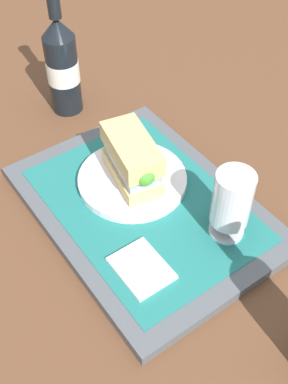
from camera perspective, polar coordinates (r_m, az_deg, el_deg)
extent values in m
plane|color=brown|center=(0.83, 0.00, -2.35)|extent=(3.00, 3.00, 0.00)
cube|color=#4C5156|center=(0.83, 0.00, -1.89)|extent=(0.44, 0.32, 0.02)
cube|color=#1E6B66|center=(0.82, 0.00, -1.40)|extent=(0.38, 0.27, 0.00)
cylinder|color=white|center=(0.85, -1.37, 1.46)|extent=(0.19, 0.19, 0.01)
cube|color=tan|center=(0.83, -1.39, 2.38)|extent=(0.14, 0.09, 0.02)
cube|color=#9EA3A8|center=(0.82, -1.41, 3.37)|extent=(0.13, 0.08, 0.02)
cube|color=silver|center=(0.81, -1.43, 3.98)|extent=(0.12, 0.07, 0.01)
sphere|color=#47932D|center=(0.77, 0.00, 2.18)|extent=(0.04, 0.04, 0.04)
cube|color=tan|center=(0.80, -1.46, 5.14)|extent=(0.14, 0.09, 0.04)
cylinder|color=silver|center=(0.79, 9.61, -4.44)|extent=(0.06, 0.06, 0.01)
cylinder|color=silver|center=(0.78, 9.75, -3.74)|extent=(0.01, 0.01, 0.02)
cylinder|color=silver|center=(0.73, 10.33, -0.79)|extent=(0.06, 0.06, 0.09)
cylinder|color=gold|center=(0.75, 10.07, -2.08)|extent=(0.06, 0.06, 0.04)
cylinder|color=white|center=(0.73, 10.35, -0.67)|extent=(0.05, 0.05, 0.01)
cube|color=white|center=(0.73, -0.31, -8.93)|extent=(0.09, 0.07, 0.01)
cylinder|color=black|center=(1.01, -9.43, 13.46)|extent=(0.06, 0.06, 0.17)
cylinder|color=silver|center=(1.01, -9.49, 13.85)|extent=(0.07, 0.07, 0.05)
cone|color=black|center=(0.96, -10.19, 18.48)|extent=(0.06, 0.06, 0.04)
cylinder|color=black|center=(0.94, -10.58, 20.96)|extent=(0.02, 0.02, 0.05)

